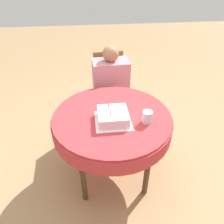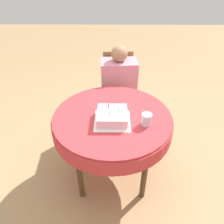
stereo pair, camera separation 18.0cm
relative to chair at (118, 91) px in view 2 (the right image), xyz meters
name	(u,v)px [view 2 (the right image)]	position (x,y,z in m)	size (l,w,h in m)	color
ground_plane	(112,171)	(-0.06, -0.82, -0.50)	(12.00, 12.00, 0.00)	#A37F56
dining_table	(112,124)	(-0.06, -0.82, 0.14)	(1.04, 1.04, 0.73)	#BC3338
chair	(118,91)	(0.00, 0.00, 0.00)	(0.41, 0.41, 0.96)	brown
person	(119,83)	(0.01, -0.10, 0.15)	(0.41, 0.36, 1.08)	#9E7051
napkin	(112,121)	(-0.07, -0.89, 0.23)	(0.29, 0.29, 0.00)	white
birthday_cake	(112,116)	(-0.07, -0.89, 0.28)	(0.24, 0.24, 0.13)	silver
drinking_glass	(147,119)	(0.21, -0.94, 0.28)	(0.08, 0.08, 0.10)	silver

